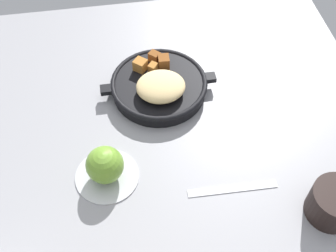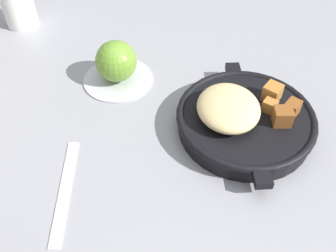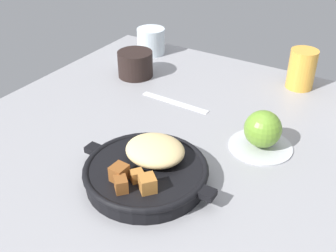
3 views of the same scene
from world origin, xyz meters
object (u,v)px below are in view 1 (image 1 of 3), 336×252
Objects in this scene: coffee_mug_dark at (334,203)px; cast_iron_skillet at (159,85)px; butter_knife at (233,188)px; red_apple at (105,165)px.

cast_iron_skillet is at bearing -52.00° from coffee_mug_dark.
coffee_mug_dark reaches higher than butter_knife.
coffee_mug_dark is (-16.38, 7.41, 3.13)cm from butter_knife.
red_apple reaches higher than butter_knife.
cast_iron_skillet is 28.78cm from butter_knife.
red_apple is at bearing 56.64° from cast_iron_skillet.
red_apple reaches higher than coffee_mug_dark.
cast_iron_skillet is 43.37cm from coffee_mug_dark.
cast_iron_skillet is 2.86× the size of coffee_mug_dark.
coffee_mug_dark is (-26.70, 34.17, 0.84)cm from cast_iron_skillet.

